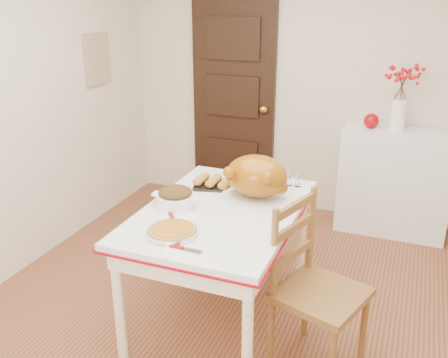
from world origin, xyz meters
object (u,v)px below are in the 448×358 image
at_px(sideboard, 394,182).
at_px(chair_oak, 321,291).
at_px(pumpkin_pie, 172,230).
at_px(turkey_platter, 256,179).
at_px(kitchen_table, 221,266).

xyz_separation_m(sideboard, chair_oak, (-0.26, -2.01, 0.04)).
bearing_deg(pumpkin_pie, sideboard, 64.52).
bearing_deg(sideboard, chair_oak, -97.44).
bearing_deg(turkey_platter, chair_oak, -19.90).
bearing_deg(pumpkin_pie, chair_oak, 15.78).
bearing_deg(kitchen_table, sideboard, 62.42).
bearing_deg(sideboard, kitchen_table, -117.58).
xyz_separation_m(turkey_platter, pumpkin_pie, (-0.28, -0.64, -0.12)).
relative_size(sideboard, kitchen_table, 0.69).
height_order(sideboard, chair_oak, chair_oak).
xyz_separation_m(chair_oak, pumpkin_pie, (-0.80, -0.23, 0.33)).
bearing_deg(turkey_platter, sideboard, 81.96).
bearing_deg(chair_oak, kitchen_table, 91.93).
relative_size(turkey_platter, pumpkin_pie, 1.68).
relative_size(chair_oak, pumpkin_pie, 3.71).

